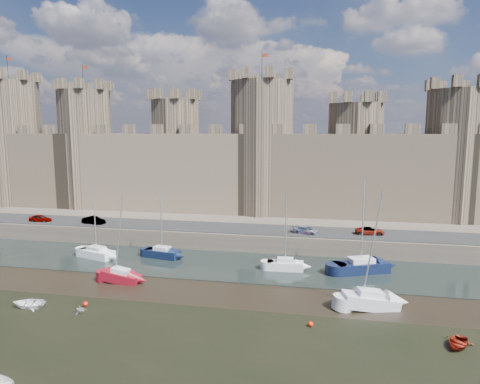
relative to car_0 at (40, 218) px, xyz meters
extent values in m
plane|color=black|center=(31.43, -32.46, -3.09)|extent=(160.00, 160.00, 0.00)
cube|color=black|center=(31.43, -8.46, -3.05)|extent=(160.00, 12.00, 0.08)
cube|color=#4C443A|center=(31.43, 27.54, -1.84)|extent=(160.00, 60.00, 2.50)
cube|color=black|center=(31.43, 1.54, -0.54)|extent=(160.00, 7.00, 0.10)
cube|color=#42382B|center=(31.43, 15.54, 6.41)|extent=(100.00, 9.00, 14.00)
cylinder|color=#42382B|center=(-16.57, 15.54, 11.41)|extent=(11.00, 11.00, 24.00)
cylinder|color=black|center=(-16.57, 15.54, 25.91)|extent=(0.10, 0.10, 5.00)
cube|color=#9E3115|center=(-16.07, 15.54, 27.71)|extent=(1.00, 0.03, 0.60)
cylinder|color=#42382B|center=(-0.57, 15.54, 10.41)|extent=(10.00, 10.00, 22.00)
cylinder|color=black|center=(-0.57, 15.54, 23.91)|extent=(0.10, 0.10, 5.00)
cube|color=#9E3115|center=(-0.07, 15.54, 25.71)|extent=(1.00, 0.03, 0.60)
cylinder|color=#42382B|center=(17.43, 15.54, 9.41)|extent=(9.00, 9.00, 20.00)
cylinder|color=#42382B|center=(33.43, 15.54, 10.91)|extent=(11.00, 11.00, 23.00)
cylinder|color=black|center=(33.43, 15.54, 24.91)|extent=(0.10, 0.10, 5.00)
cube|color=#9E3115|center=(33.93, 15.54, 26.71)|extent=(1.00, 0.03, 0.60)
cylinder|color=#42382B|center=(49.43, 15.54, 8.91)|extent=(9.00, 9.00, 19.00)
cylinder|color=#42382B|center=(65.43, 15.54, 9.91)|extent=(10.00, 10.00, 21.00)
imported|color=gray|center=(0.00, 0.00, 0.00)|extent=(3.52, 1.50, 1.19)
imported|color=gray|center=(9.29, 0.14, 0.02)|extent=(3.92, 1.97, 1.23)
imported|color=gray|center=(42.18, 0.10, -0.05)|extent=(4.06, 2.58, 1.10)
imported|color=gray|center=(51.01, 1.39, -0.04)|extent=(4.11, 2.12, 1.11)
cube|color=white|center=(14.72, -8.76, -2.49)|extent=(5.53, 3.46, 1.05)
cube|color=silver|center=(14.72, -8.76, -1.72)|extent=(2.61, 2.03, 0.48)
cylinder|color=silver|center=(14.72, -8.76, 2.34)|extent=(0.14, 0.14, 8.61)
cube|color=black|center=(23.39, -7.03, -2.49)|extent=(5.08, 2.77, 1.05)
cube|color=silver|center=(23.39, -7.03, -1.73)|extent=(2.35, 1.70, 0.48)
cylinder|color=silver|center=(23.39, -7.03, 2.33)|extent=(0.14, 0.14, 8.58)
cube|color=silver|center=(40.11, -8.93, -2.50)|extent=(4.48, 1.93, 1.03)
cube|color=silver|center=(40.11, -8.93, -1.75)|extent=(2.01, 1.30, 0.47)
cylinder|color=silver|center=(40.11, -8.93, 2.24)|extent=(0.14, 0.14, 8.45)
cube|color=black|center=(49.17, -8.00, -2.39)|extent=(6.97, 4.89, 1.24)
cube|color=silver|center=(49.17, -8.00, -1.49)|extent=(3.35, 2.77, 0.56)
cylinder|color=silver|center=(49.17, -8.00, 3.31)|extent=(0.14, 0.14, 10.16)
cube|color=maroon|center=(22.28, -16.71, -2.54)|extent=(4.46, 1.95, 1.11)
cube|color=silver|center=(22.28, -16.71, -1.73)|extent=(2.01, 1.30, 0.51)
cylinder|color=silver|center=(22.28, -16.71, 2.58)|extent=(0.14, 0.14, 9.11)
cube|color=silver|center=(49.20, -18.63, -2.47)|extent=(5.69, 3.38, 1.25)
cube|color=silver|center=(49.20, -18.63, -1.56)|extent=(2.67, 2.01, 0.57)
cylinder|color=silver|center=(49.20, -18.63, 3.29)|extent=(0.14, 0.14, 10.26)
imported|color=silver|center=(22.40, -25.14, -2.75)|extent=(1.65, 1.57, 0.68)
imported|color=maroon|center=(55.30, -25.02, -2.79)|extent=(3.19, 3.58, 0.61)
imported|color=white|center=(16.74, -24.95, -2.78)|extent=(3.35, 2.64, 0.63)
sphere|color=#FE150B|center=(21.99, -23.62, -2.84)|extent=(0.50, 0.50, 0.50)
sphere|color=red|center=(43.71, -23.72, -2.86)|extent=(0.47, 0.47, 0.47)
camera|label=1|loc=(44.57, -59.59, 13.88)|focal=32.00mm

